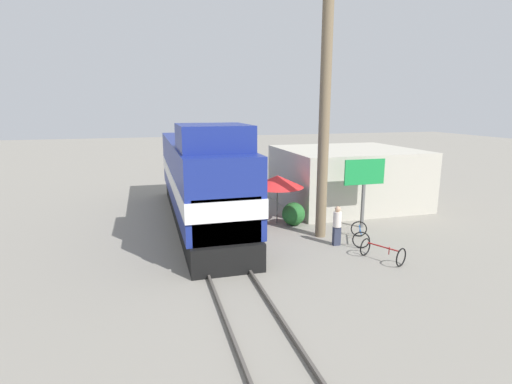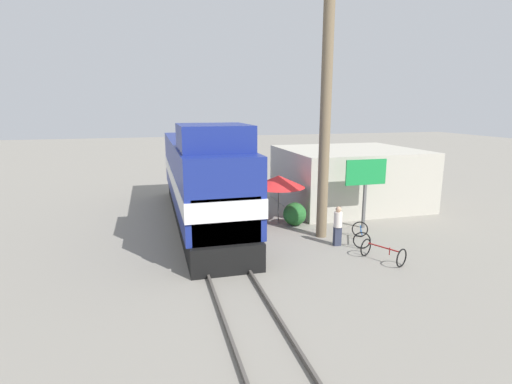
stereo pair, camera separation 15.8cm
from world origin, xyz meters
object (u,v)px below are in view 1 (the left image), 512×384
at_px(billboard_sign, 364,177).
at_px(bicycle_spare, 383,252).
at_px(utility_pole, 325,99).
at_px(vendor_umbrella, 277,181).
at_px(locomotive, 201,180).
at_px(person_bystander, 337,224).
at_px(bicycle, 360,234).

xyz_separation_m(billboard_sign, bicycle_spare, (-1.44, -3.96, -2.10)).
relative_size(utility_pole, vendor_umbrella, 4.64).
xyz_separation_m(locomotive, person_bystander, (4.91, -4.68, -1.24)).
distance_m(bicycle, bicycle_spare, 2.11).
bearing_deg(vendor_umbrella, bicycle_spare, -68.57).
relative_size(utility_pole, person_bystander, 7.12).
height_order(billboard_sign, person_bystander, billboard_sign).
bearing_deg(bicycle_spare, billboard_sign, 42.97).
bearing_deg(utility_pole, person_bystander, -83.36).
height_order(locomotive, person_bystander, locomotive).
bearing_deg(person_bystander, bicycle, 3.49).
bearing_deg(utility_pole, locomotive, 144.38).
xyz_separation_m(vendor_umbrella, person_bystander, (1.37, -3.66, -1.21)).
xyz_separation_m(locomotive, bicycle_spare, (5.77, -6.70, -1.78)).
xyz_separation_m(utility_pole, billboard_sign, (2.44, 0.67, -3.51)).
distance_m(vendor_umbrella, billboard_sign, 4.07).
xyz_separation_m(utility_pole, person_bystander, (0.15, -1.27, -5.06)).
bearing_deg(person_bystander, utility_pole, 96.64).
height_order(locomotive, billboard_sign, locomotive).
distance_m(billboard_sign, person_bystander, 3.38).
relative_size(utility_pole, billboard_sign, 3.63).
xyz_separation_m(vendor_umbrella, bicycle, (2.49, -3.59, -1.75)).
distance_m(person_bystander, bicycle_spare, 2.26).
bearing_deg(bicycle_spare, bicycle, 55.80).
height_order(bicycle, bicycle_spare, bicycle).
bearing_deg(bicycle, utility_pole, -16.84).
bearing_deg(locomotive, bicycle, -37.38).
xyz_separation_m(person_bystander, bicycle, (1.12, 0.07, -0.54)).
height_order(vendor_umbrella, bicycle_spare, vendor_umbrella).
height_order(utility_pole, vendor_umbrella, utility_pole).
distance_m(locomotive, bicycle_spare, 9.02).
distance_m(locomotive, utility_pole, 7.00).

